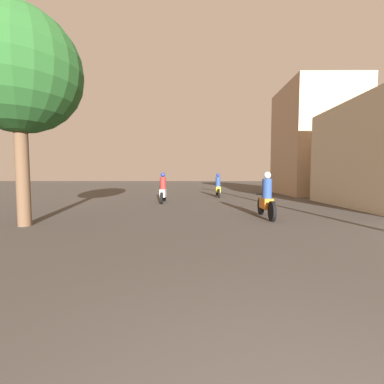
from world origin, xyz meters
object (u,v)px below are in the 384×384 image
at_px(building_right_far, 315,141).
at_px(street_tree, 18,72).
at_px(motorcycle_orange, 266,199).
at_px(motorcycle_yellow, 218,187).
at_px(motorcycle_silver, 163,191).

height_order(building_right_far, street_tree, building_right_far).
relative_size(building_right_far, street_tree, 1.31).
height_order(motorcycle_orange, building_right_far, building_right_far).
relative_size(motorcycle_yellow, building_right_far, 0.25).
distance_m(motorcycle_yellow, street_tree, 12.52).
bearing_deg(motorcycle_orange, motorcycle_yellow, 94.66).
bearing_deg(motorcycle_orange, street_tree, -170.22).
relative_size(motorcycle_orange, motorcycle_silver, 1.02).
bearing_deg(motorcycle_silver, motorcycle_orange, -49.37).
distance_m(motorcycle_silver, motorcycle_yellow, 4.89).
xyz_separation_m(motorcycle_orange, street_tree, (-7.44, -1.46, 3.74)).
bearing_deg(motorcycle_yellow, motorcycle_silver, -122.94).
bearing_deg(street_tree, motorcycle_yellow, 56.73).
relative_size(motorcycle_orange, motorcycle_yellow, 0.99).
relative_size(motorcycle_silver, motorcycle_yellow, 0.97).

